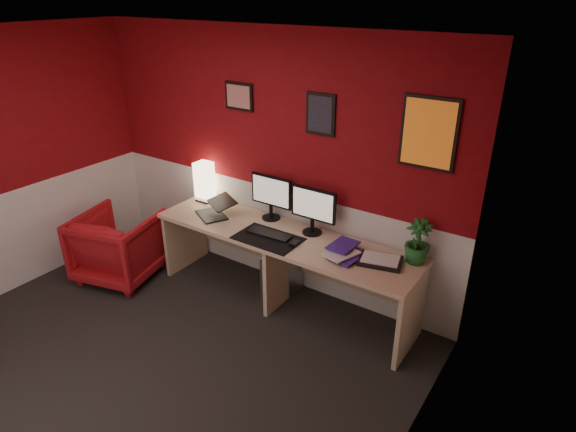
% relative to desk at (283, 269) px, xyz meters
% --- Properties ---
extents(ground, '(4.00, 3.50, 0.01)m').
position_rel_desk_xyz_m(ground, '(-0.41, -1.41, -0.36)').
color(ground, black).
rests_on(ground, ground).
extents(ceiling, '(4.00, 3.50, 0.01)m').
position_rel_desk_xyz_m(ceiling, '(-0.41, -1.41, 2.13)').
color(ceiling, white).
rests_on(ceiling, ground).
extents(wall_back, '(4.00, 0.01, 2.50)m').
position_rel_desk_xyz_m(wall_back, '(-0.41, 0.34, 0.89)').
color(wall_back, maroon).
rests_on(wall_back, ground).
extents(wall_right, '(0.01, 3.50, 2.50)m').
position_rel_desk_xyz_m(wall_right, '(1.59, -1.41, 0.89)').
color(wall_right, maroon).
rests_on(wall_right, ground).
extents(wainscot_back, '(4.00, 0.01, 1.00)m').
position_rel_desk_xyz_m(wainscot_back, '(-0.41, 0.34, 0.14)').
color(wainscot_back, silver).
rests_on(wainscot_back, ground).
extents(desk, '(2.60, 0.65, 0.73)m').
position_rel_desk_xyz_m(desk, '(0.00, 0.00, 0.00)').
color(desk, '#D0AC85').
rests_on(desk, ground).
extents(shoji_lamp, '(0.16, 0.16, 0.40)m').
position_rel_desk_xyz_m(shoji_lamp, '(-1.13, 0.21, 0.56)').
color(shoji_lamp, '#FFE5B2').
rests_on(shoji_lamp, desk).
extents(laptop, '(0.40, 0.36, 0.22)m').
position_rel_desk_xyz_m(laptop, '(-0.81, -0.06, 0.47)').
color(laptop, black).
rests_on(laptop, desk).
extents(monitor_left, '(0.45, 0.06, 0.58)m').
position_rel_desk_xyz_m(monitor_left, '(-0.29, 0.23, 0.66)').
color(monitor_left, black).
rests_on(monitor_left, desk).
extents(monitor_right, '(0.45, 0.06, 0.58)m').
position_rel_desk_xyz_m(monitor_right, '(0.20, 0.18, 0.66)').
color(monitor_right, black).
rests_on(monitor_right, desk).
extents(desk_mat, '(0.60, 0.38, 0.01)m').
position_rel_desk_xyz_m(desk_mat, '(-0.07, -0.13, 0.37)').
color(desk_mat, black).
rests_on(desk_mat, desk).
extents(keyboard, '(0.43, 0.16, 0.02)m').
position_rel_desk_xyz_m(keyboard, '(-0.10, -0.07, 0.38)').
color(keyboard, black).
rests_on(keyboard, desk_mat).
extents(mouse, '(0.07, 0.10, 0.03)m').
position_rel_desk_xyz_m(mouse, '(0.20, -0.11, 0.39)').
color(mouse, black).
rests_on(mouse, desk_mat).
extents(book_bottom, '(0.27, 0.34, 0.03)m').
position_rel_desk_xyz_m(book_bottom, '(0.57, -0.02, 0.38)').
color(book_bottom, '#391E8B').
rests_on(book_bottom, desk).
extents(book_middle, '(0.28, 0.33, 0.02)m').
position_rel_desk_xyz_m(book_middle, '(0.54, -0.04, 0.40)').
color(book_middle, silver).
rests_on(book_middle, book_bottom).
extents(book_top, '(0.22, 0.28, 0.03)m').
position_rel_desk_xyz_m(book_top, '(0.51, 0.03, 0.43)').
color(book_top, '#391E8B').
rests_on(book_top, book_middle).
extents(zen_tray, '(0.40, 0.33, 0.03)m').
position_rel_desk_xyz_m(zen_tray, '(0.94, 0.04, 0.38)').
color(zen_tray, black).
rests_on(zen_tray, desk).
extents(potted_plant, '(0.23, 0.23, 0.38)m').
position_rel_desk_xyz_m(potted_plant, '(1.18, 0.21, 0.55)').
color(potted_plant, '#19591E').
rests_on(potted_plant, desk).
extents(pc_tower, '(0.22, 0.46, 0.45)m').
position_rel_desk_xyz_m(pc_tower, '(-0.08, 0.11, -0.14)').
color(pc_tower, '#99999E').
rests_on(pc_tower, ground).
extents(armchair, '(0.92, 0.94, 0.71)m').
position_rel_desk_xyz_m(armchair, '(-1.68, -0.55, -0.01)').
color(armchair, '#B3161B').
rests_on(armchair, ground).
extents(art_left, '(0.32, 0.02, 0.26)m').
position_rel_desk_xyz_m(art_left, '(-0.72, 0.33, 1.49)').
color(art_left, red).
rests_on(art_left, wall_back).
extents(art_center, '(0.28, 0.02, 0.36)m').
position_rel_desk_xyz_m(art_center, '(0.17, 0.33, 1.44)').
color(art_center, black).
rests_on(art_center, wall_back).
extents(art_right, '(0.44, 0.02, 0.56)m').
position_rel_desk_xyz_m(art_right, '(1.12, 0.33, 1.42)').
color(art_right, orange).
rests_on(art_right, wall_back).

